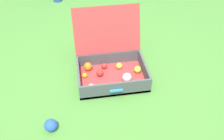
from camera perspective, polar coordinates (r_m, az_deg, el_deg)
The scene contains 3 objects.
ground_plane at distance 2.30m, azimuth -1.70°, elevation -2.10°, with size 16.00×16.00×0.00m, color #4C8C38.
open_suitcase at distance 2.27m, azimuth -0.32°, elevation 1.56°, with size 0.61×0.60×0.55m.
stray_ball_on_grass at distance 1.95m, azimuth -13.61°, elevation -12.00°, with size 0.10×0.10×0.10m, color blue.
Camera 1 is at (-0.20, -1.67, 1.57)m, focal length 40.58 mm.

